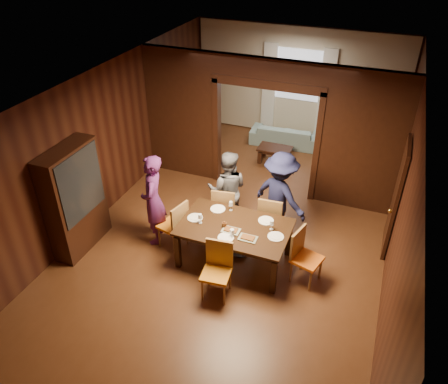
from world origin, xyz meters
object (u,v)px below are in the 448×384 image
at_px(person_navy, 280,195).
at_px(chair_right, 307,258).
at_px(chair_left, 172,224).
at_px(person_grey, 227,190).
at_px(chair_near, 216,272).
at_px(coffee_table, 274,155).
at_px(chair_far_r, 271,217).
at_px(hutch, 75,199).
at_px(sofa, 285,135).
at_px(dining_table, 234,243).
at_px(chair_far_l, 225,207).
at_px(person_purple, 153,200).

height_order(person_navy, chair_right, person_navy).
bearing_deg(chair_left, person_grey, 158.74).
relative_size(person_navy, chair_near, 1.77).
xyz_separation_m(chair_left, chair_right, (2.47, -0.02, 0.00)).
bearing_deg(chair_near, chair_right, 27.82).
distance_m(person_grey, chair_left, 1.23).
bearing_deg(chair_right, person_navy, 51.79).
xyz_separation_m(coffee_table, chair_far_r, (0.72, -2.85, 0.28)).
bearing_deg(person_navy, hutch, 50.97).
xyz_separation_m(sofa, hutch, (-2.45, -5.35, 0.74)).
bearing_deg(person_navy, sofa, -53.28).
height_order(coffee_table, hutch, hutch).
distance_m(sofa, chair_far_r, 3.98).
relative_size(dining_table, chair_far_l, 1.92).
distance_m(person_purple, chair_far_l, 1.39).
relative_size(sofa, chair_right, 1.86).
relative_size(person_grey, hutch, 0.80).
relative_size(chair_far_r, chair_near, 1.00).
xyz_separation_m(person_purple, sofa, (1.26, 4.71, -0.61)).
xyz_separation_m(chair_far_l, chair_near, (0.51, -1.69, 0.00)).
bearing_deg(dining_table, person_grey, 117.53).
relative_size(person_navy, chair_far_l, 1.77).
distance_m(sofa, chair_far_l, 3.95).
bearing_deg(person_navy, chair_near, 100.18).
height_order(chair_left, chair_far_r, same).
distance_m(coffee_table, chair_near, 4.60).
bearing_deg(hutch, chair_near, -5.84).
relative_size(person_purple, chair_left, 1.81).
xyz_separation_m(dining_table, chair_far_l, (-0.49, 0.82, 0.10)).
relative_size(person_purple, chair_far_r, 1.81).
relative_size(coffee_table, chair_far_l, 0.82).
bearing_deg(person_purple, chair_near, 37.77).
xyz_separation_m(sofa, chair_far_r, (0.73, -3.90, 0.22)).
bearing_deg(hutch, chair_right, 7.95).
bearing_deg(person_navy, person_grey, 29.63).
xyz_separation_m(person_navy, chair_far_r, (-0.09, -0.19, -0.37)).
height_order(person_purple, sofa, person_purple).
bearing_deg(chair_right, chair_left, 105.52).
bearing_deg(chair_near, person_navy, 69.75).
bearing_deg(coffee_table, person_purple, -109.08).
distance_m(chair_left, chair_near, 1.49).
height_order(person_purple, person_navy, person_purple).
distance_m(chair_right, chair_far_l, 1.96).
bearing_deg(chair_near, chair_far_r, 70.93).
xyz_separation_m(person_purple, chair_right, (2.86, -0.07, -0.39)).
xyz_separation_m(person_grey, person_navy, (1.00, 0.09, 0.06)).
distance_m(chair_left, chair_far_l, 1.09).
distance_m(chair_near, hutch, 2.84).
height_order(person_grey, person_navy, person_navy).
distance_m(person_purple, dining_table, 1.65).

